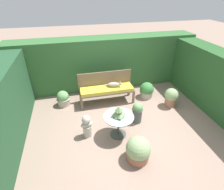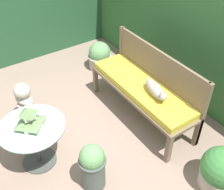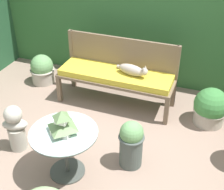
{
  "view_description": "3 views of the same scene",
  "coord_description": "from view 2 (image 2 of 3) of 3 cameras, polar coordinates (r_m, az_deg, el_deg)",
  "views": [
    {
      "loc": [
        -1.17,
        -3.5,
        3.19
      ],
      "look_at": [
        -0.15,
        0.67,
        0.54
      ],
      "focal_mm": 28.0,
      "sensor_mm": 36.0,
      "label": 1
    },
    {
      "loc": [
        2.01,
        -0.84,
        2.76
      ],
      "look_at": [
        -0.23,
        0.66,
        0.56
      ],
      "focal_mm": 45.0,
      "sensor_mm": 36.0,
      "label": 2
    },
    {
      "loc": [
        1.12,
        -2.56,
        2.68
      ],
      "look_at": [
        -0.02,
        0.46,
        0.59
      ],
      "focal_mm": 50.0,
      "sensor_mm": 36.0,
      "label": 3
    }
  ],
  "objects": [
    {
      "name": "garden_bench",
      "position": [
        3.75,
        6.11,
        1.12
      ],
      "size": [
        1.7,
        0.53,
        0.54
      ],
      "color": "brown",
      "rests_on": "ground"
    },
    {
      "name": "foliage_hedge_back",
      "position": [
        4.19,
        21.44,
        9.87
      ],
      "size": [
        6.4,
        0.78,
        1.78
      ],
      "primitive_type": "cube",
      "color": "#336633",
      "rests_on": "ground"
    },
    {
      "name": "potted_plant_bench_right",
      "position": [
        4.87,
        -2.52,
        7.9
      ],
      "size": [
        0.41,
        0.41,
        0.49
      ],
      "color": "#ADA393",
      "rests_on": "ground"
    },
    {
      "name": "garden_bust",
      "position": [
        3.92,
        -17.29,
        -1.37
      ],
      "size": [
        0.35,
        0.26,
        0.62
      ],
      "rotation": [
        0.0,
        0.0,
        0.33
      ],
      "color": "#B7B2A3",
      "rests_on": "ground"
    },
    {
      "name": "ground",
      "position": [
        3.51,
        -7.07,
        -12.96
      ],
      "size": [
        30.0,
        30.0,
        0.0
      ],
      "primitive_type": "plane",
      "color": "gray"
    },
    {
      "name": "cat",
      "position": [
        3.52,
        8.85,
        1.07
      ],
      "size": [
        0.51,
        0.26,
        0.19
      ],
      "rotation": [
        0.0,
        0.0,
        -0.22
      ],
      "color": "#A89989",
      "rests_on": "garden_bench"
    },
    {
      "name": "potted_plant_table_near",
      "position": [
        3.05,
        -4.02,
        -14.22
      ],
      "size": [
        0.3,
        0.3,
        0.6
      ],
      "color": "#4C5651",
      "rests_on": "ground"
    },
    {
      "name": "potted_plant_bench_left",
      "position": [
        3.31,
        21.29,
        -14.13
      ],
      "size": [
        0.46,
        0.46,
        0.53
      ],
      "color": "#ADA393",
      "rests_on": "ground"
    },
    {
      "name": "bench_backrest",
      "position": [
        3.75,
        9.3,
        5.29
      ],
      "size": [
        1.7,
        0.06,
        0.96
      ],
      "color": "brown",
      "rests_on": "ground"
    },
    {
      "name": "pagoda_birdhouse",
      "position": [
        3.09,
        -16.46,
        -4.66
      ],
      "size": [
        0.27,
        0.27,
        0.27
      ],
      "color": "silver",
      "rests_on": "patio_table"
    },
    {
      "name": "patio_table",
      "position": [
        3.25,
        -15.7,
        -7.69
      ],
      "size": [
        0.73,
        0.73,
        0.59
      ],
      "color": "#424742",
      "rests_on": "ground"
    },
    {
      "name": "foliage_hedge_left",
      "position": [
        5.32,
        -21.38,
        15.5
      ],
      "size": [
        0.7,
        3.53,
        1.69
      ],
      "primitive_type": "cube",
      "color": "#234C2D",
      "rests_on": "ground"
    }
  ]
}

